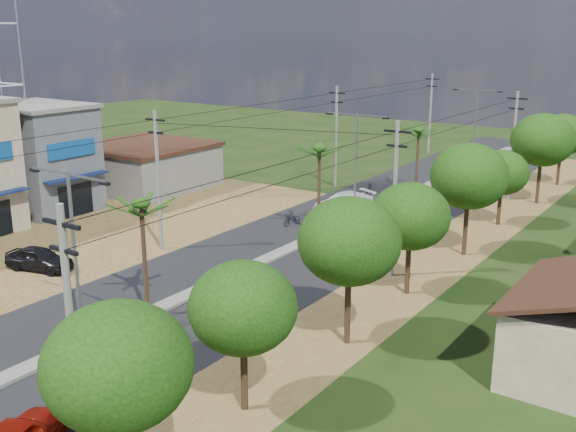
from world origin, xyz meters
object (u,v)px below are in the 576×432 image
at_px(car_silver_mid, 348,237).
at_px(car_white_far, 343,203).
at_px(moto_rider_east, 64,366).
at_px(car_parked_dark, 39,259).

height_order(car_silver_mid, car_white_far, car_silver_mid).
height_order(car_silver_mid, moto_rider_east, car_silver_mid).
bearing_deg(car_silver_mid, car_parked_dark, 58.73).
relative_size(car_white_far, car_parked_dark, 1.25).
bearing_deg(car_parked_dark, car_silver_mid, -57.49).
height_order(car_parked_dark, moto_rider_east, car_parked_dark).
relative_size(car_parked_dark, moto_rider_east, 2.67).
height_order(car_white_far, car_parked_dark, car_white_far).
bearing_deg(car_silver_mid, moto_rider_east, 98.11).
relative_size(car_white_far, moto_rider_east, 3.33).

